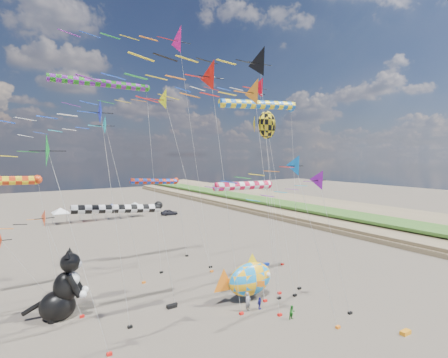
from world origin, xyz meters
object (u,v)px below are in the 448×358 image
parked_car (169,212)px  child_blue (260,303)px  cat_inflatable (61,283)px  fish_inflatable (250,279)px  person_adult (248,302)px  child_green (292,312)px

parked_car → child_blue: bearing=171.7°
cat_inflatable → fish_inflatable: (15.28, -5.94, -0.86)m
cat_inflatable → person_adult: 15.90m
child_blue → parked_car: 50.69m
fish_inflatable → child_green: 5.18m
cat_inflatable → person_adult: bearing=-9.2°
person_adult → child_green: (2.15, -3.27, -0.24)m
fish_inflatable → child_green: bearing=-82.1°
child_blue → fish_inflatable: bearing=63.5°
child_blue → cat_inflatable: bearing=136.3°
cat_inflatable → child_blue: bearing=-8.1°
cat_inflatable → child_blue: (14.92, -7.85, -2.41)m
child_blue → child_green: bearing=-86.8°
person_adult → child_blue: size_ratio=1.54×
person_adult → child_green: bearing=-66.4°
child_green → child_blue: 3.18m
person_adult → fish_inflatable: bearing=38.6°
child_green → parked_car: size_ratio=0.31×
fish_inflatable → child_blue: 2.49m
fish_inflatable → child_blue: fish_inflatable is taller
person_adult → child_blue: person_adult is taller
cat_inflatable → fish_inflatable: bearing=-1.6°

